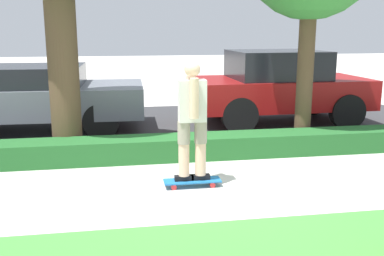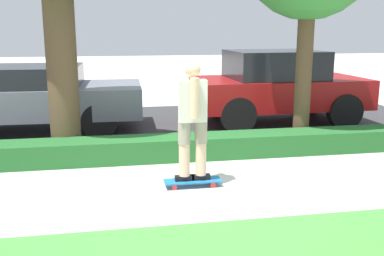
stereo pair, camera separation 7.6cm
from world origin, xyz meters
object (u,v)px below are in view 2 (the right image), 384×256
object	(u,v)px
skateboard	(193,181)
parked_car_middle	(277,86)
parked_car_front	(28,96)
skater_person	(193,118)

from	to	relation	value
skateboard	parked_car_middle	size ratio (longest dim) A/B	0.20
parked_car_middle	skateboard	bearing A→B (deg)	-125.80
parked_car_front	parked_car_middle	xyz separation A→B (m)	(5.42, -0.06, 0.10)
skater_person	parked_car_middle	world-z (taller)	skater_person
skater_person	parked_car_middle	xyz separation A→B (m)	(2.66, 3.87, -0.10)
parked_car_front	parked_car_middle	distance (m)	5.42
skateboard	parked_car_front	size ratio (longest dim) A/B	0.17
skateboard	skater_person	bearing A→B (deg)	135.00
parked_car_front	skateboard	bearing A→B (deg)	-53.19
skater_person	parked_car_front	xyz separation A→B (m)	(-2.76, 3.93, -0.21)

